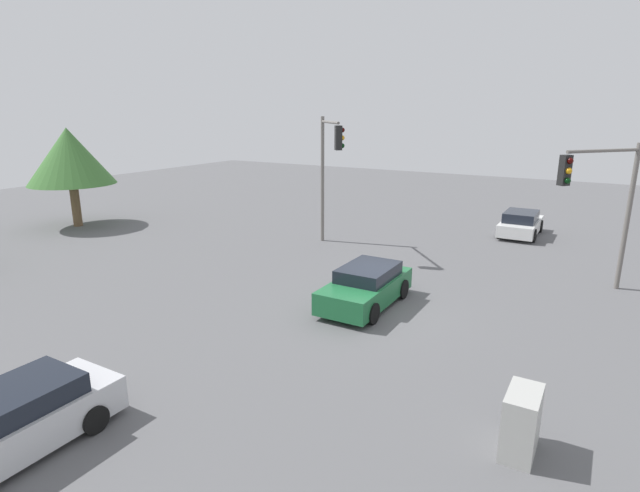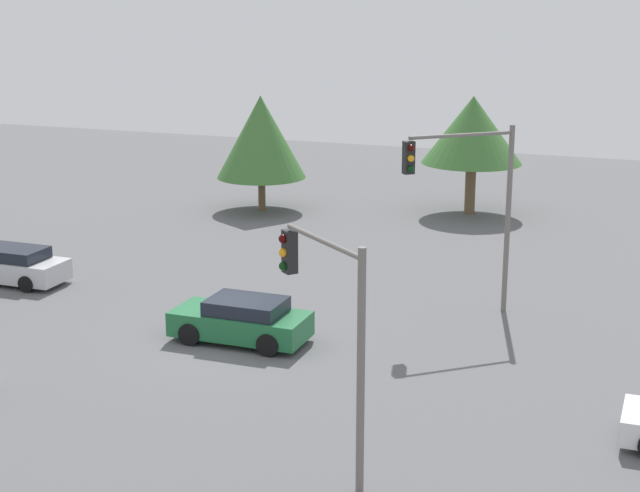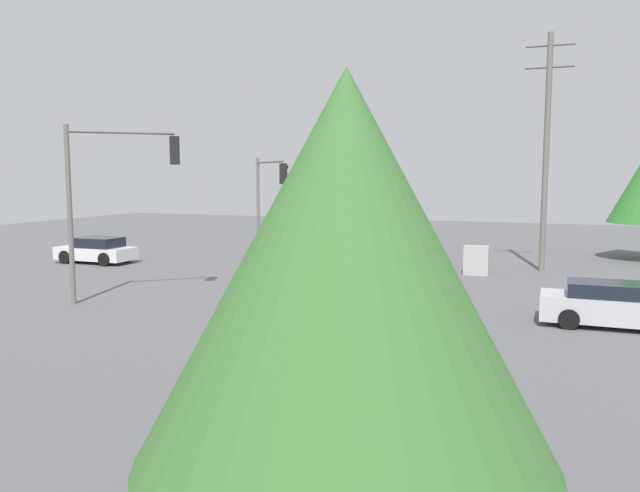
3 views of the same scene
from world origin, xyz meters
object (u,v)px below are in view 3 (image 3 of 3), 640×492
traffic_signal_main (269,190)px  electrical_cabinet (476,260)px  sedan_red (354,238)px  traffic_signal_cross (113,182)px  sedan_white (97,250)px  sedan_green (317,272)px  sedan_silver (616,306)px

traffic_signal_main → electrical_cabinet: size_ratio=4.11×
sedan_red → traffic_signal_cross: 19.93m
sedan_white → electrical_cabinet: bearing=-80.9°
sedan_white → sedan_green: bearing=-102.3°
traffic_signal_cross → sedan_white: bearing=93.5°
sedan_white → traffic_signal_main: size_ratio=0.74×
traffic_signal_cross → electrical_cabinet: size_ratio=4.73×
sedan_red → sedan_green: (2.99, -14.38, 0.05)m
sedan_silver → sedan_green: sedan_green is taller
sedan_silver → sedan_white: size_ratio=1.09×
sedan_white → sedan_green: sedan_green is taller
sedan_green → traffic_signal_main: size_ratio=0.77×
traffic_signal_main → sedan_silver: bearing=10.2°
traffic_signal_cross → sedan_silver: bearing=-33.2°
sedan_white → sedan_silver: bearing=-103.0°
electrical_cabinet → traffic_signal_main: bearing=176.3°
sedan_red → sedan_white: bearing=46.7°
sedan_green → sedan_white: bearing=-102.3°
traffic_signal_main → sedan_red: bearing=112.7°
traffic_signal_main → electrical_cabinet: 11.54m
sedan_white → sedan_red: (10.74, 11.40, -0.02)m
traffic_signal_main → traffic_signal_cross: traffic_signal_cross is taller
sedan_silver → traffic_signal_main: 19.19m
sedan_white → traffic_signal_cross: traffic_signal_cross is taller
traffic_signal_main → traffic_signal_cross: bearing=-52.7°
sedan_red → electrical_cabinet: electrical_cabinet is taller
traffic_signal_cross → sedan_red: bearing=40.4°
sedan_red → electrical_cabinet: (8.67, -8.29, 0.03)m
sedan_white → electrical_cabinet: size_ratio=3.04×
sedan_silver → electrical_cabinet: 10.27m
sedan_silver → traffic_signal_main: (-16.35, 9.53, 3.17)m
traffic_signal_main → sedan_green: bearing=-11.2°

